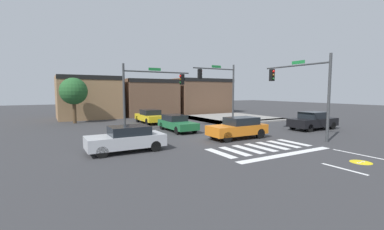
{
  "coord_description": "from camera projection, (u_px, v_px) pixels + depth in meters",
  "views": [
    {
      "loc": [
        -11.16,
        -15.71,
        3.36
      ],
      "look_at": [
        -1.26,
        1.61,
        1.53
      ],
      "focal_mm": 24.1,
      "sensor_mm": 36.0,
      "label": 1
    }
  ],
  "objects": [
    {
      "name": "ground_plane",
      "position": [
        217.0,
        136.0,
        19.41
      ],
      "size": [
        120.0,
        120.0,
        0.0
      ],
      "primitive_type": "plane",
      "color": "#353538"
    },
    {
      "name": "crosswalk_near",
      "position": [
        260.0,
        147.0,
        15.52
      ],
      "size": [
        6.45,
        2.48,
        0.01
      ],
      "color": "silver",
      "rests_on": "ground_plane"
    },
    {
      "name": "storefront_row",
      "position": [
        155.0,
        97.0,
        36.94
      ],
      "size": [
        24.52,
        6.77,
        5.3
      ],
      "color": "#93704C",
      "rests_on": "ground_plane"
    },
    {
      "name": "car_silver",
      "position": [
        127.0,
        139.0,
        14.41
      ],
      "size": [
        4.24,
        1.82,
        1.43
      ],
      "rotation": [
        0.0,
        0.0,
        3.14
      ],
      "color": "#B7BABF",
      "rests_on": "ground_plane"
    },
    {
      "name": "traffic_signal_northeast",
      "position": [
        220.0,
        83.0,
        26.11
      ],
      "size": [
        4.96,
        0.32,
        6.13
      ],
      "rotation": [
        0.0,
        0.0,
        3.14
      ],
      "color": "#383A3D",
      "rests_on": "ground_plane"
    },
    {
      "name": "roadside_tree",
      "position": [
        74.0,
        91.0,
        27.0
      ],
      "size": [
        2.81,
        2.81,
        4.81
      ],
      "color": "#4C3823",
      "rests_on": "ground_plane"
    },
    {
      "name": "car_yellow",
      "position": [
        150.0,
        116.0,
        27.21
      ],
      "size": [
        1.88,
        4.51,
        1.46
      ],
      "rotation": [
        0.0,
        0.0,
        -1.57
      ],
      "color": "gold",
      "rests_on": "ground_plane"
    },
    {
      "name": "car_orange",
      "position": [
        238.0,
        128.0,
        18.38
      ],
      "size": [
        4.36,
        1.74,
        1.52
      ],
      "rotation": [
        0.0,
        0.0,
        3.14
      ],
      "color": "orange",
      "rests_on": "ground_plane"
    },
    {
      "name": "car_black",
      "position": [
        313.0,
        121.0,
        22.77
      ],
      "size": [
        4.66,
        1.88,
        1.57
      ],
      "rotation": [
        0.0,
        0.0,
        3.14
      ],
      "color": "black",
      "rests_on": "ground_plane"
    },
    {
      "name": "bike_detector_marking",
      "position": [
        361.0,
        162.0,
        12.23
      ],
      "size": [
        0.95,
        0.95,
        0.01
      ],
      "color": "yellow",
      "rests_on": "ground_plane"
    },
    {
      "name": "curb_corner_northeast",
      "position": [
        229.0,
        118.0,
        31.74
      ],
      "size": [
        10.0,
        10.6,
        0.15
      ],
      "color": "gray",
      "rests_on": "ground_plane"
    },
    {
      "name": "car_green",
      "position": [
        177.0,
        123.0,
        21.93
      ],
      "size": [
        1.77,
        4.44,
        1.36
      ],
      "rotation": [
        0.0,
        0.0,
        -1.57
      ],
      "color": "#1E6638",
      "rests_on": "ground_plane"
    },
    {
      "name": "traffic_signal_southeast",
      "position": [
        301.0,
        83.0,
        18.67
      ],
      "size": [
        0.32,
        5.58,
        5.85
      ],
      "rotation": [
        0.0,
        0.0,
        1.57
      ],
      "color": "#383A3D",
      "rests_on": "ground_plane"
    },
    {
      "name": "traffic_signal_northwest",
      "position": [
        151.0,
        86.0,
        21.83
      ],
      "size": [
        6.03,
        0.32,
        5.6
      ],
      "color": "#383A3D",
      "rests_on": "ground_plane"
    }
  ]
}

